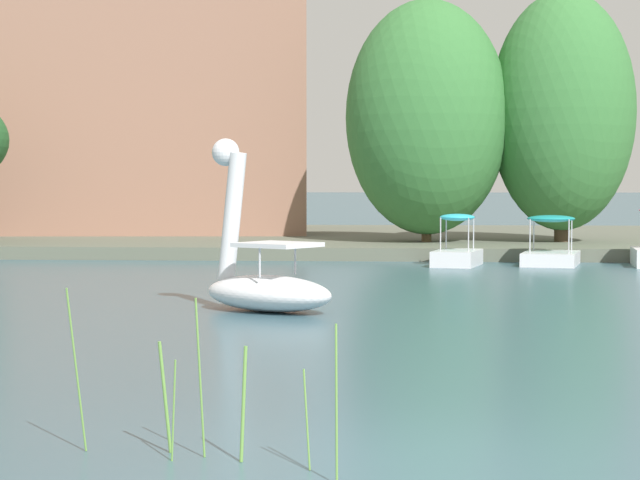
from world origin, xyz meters
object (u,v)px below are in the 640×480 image
tree_willow_near_path (563,111)px  tree_willow_overhanging (427,117)px  pedal_boat_cyan (457,251)px  pedal_boat_teal (551,250)px  swan_boat (263,276)px

tree_willow_near_path → tree_willow_overhanging: (-4.43, -0.32, -0.19)m
tree_willow_overhanging → pedal_boat_cyan: bearing=-82.3°
tree_willow_overhanging → pedal_boat_teal: bearing=-57.0°
pedal_boat_cyan → pedal_boat_teal: pedal_boat_cyan is taller
pedal_boat_cyan → swan_boat: bearing=-107.9°
pedal_boat_teal → pedal_boat_cyan: bearing=-169.9°
swan_boat → pedal_boat_teal: bearing=62.6°
pedal_boat_cyan → tree_willow_near_path: bearing=59.1°
pedal_boat_teal → tree_willow_near_path: (0.98, 5.62, 4.25)m
pedal_boat_teal → tree_willow_near_path: 7.11m
swan_boat → pedal_boat_cyan: (3.99, 12.35, -0.23)m
swan_boat → pedal_boat_cyan: size_ratio=1.40×
pedal_boat_cyan → pedal_boat_teal: 2.71m
swan_boat → tree_willow_overhanging: tree_willow_overhanging is taller
swan_boat → pedal_boat_cyan: 12.99m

